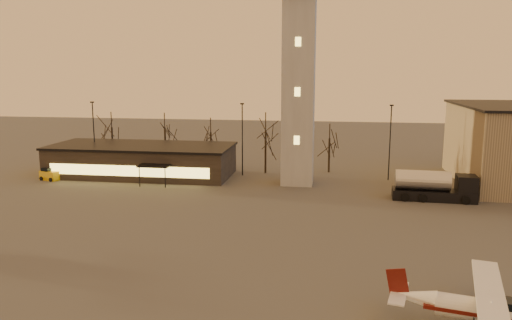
# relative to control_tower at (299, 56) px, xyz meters

# --- Properties ---
(ground) EXTENTS (220.00, 220.00, 0.00)m
(ground) POSITION_rel_control_tower_xyz_m (0.00, -30.00, -16.33)
(ground) COLOR #454340
(ground) RESTS_ON ground
(control_tower) EXTENTS (6.80, 6.80, 32.60)m
(control_tower) POSITION_rel_control_tower_xyz_m (0.00, 0.00, 0.00)
(control_tower) COLOR #989590
(control_tower) RESTS_ON ground
(terminal) EXTENTS (25.40, 12.20, 4.30)m
(terminal) POSITION_rel_control_tower_xyz_m (-21.99, 1.98, -14.17)
(terminal) COLOR black
(terminal) RESTS_ON ground
(light_poles) EXTENTS (58.50, 12.25, 10.14)m
(light_poles) POSITION_rel_control_tower_xyz_m (0.50, 1.00, -10.92)
(light_poles) COLOR black
(light_poles) RESTS_ON ground
(tree_row) EXTENTS (37.20, 9.20, 8.80)m
(tree_row) POSITION_rel_control_tower_xyz_m (-13.70, 9.16, -10.39)
(tree_row) COLOR black
(tree_row) RESTS_ON ground
(cessna_front) EXTENTS (9.11, 11.44, 3.15)m
(cessna_front) POSITION_rel_control_tower_xyz_m (13.04, -35.79, -15.25)
(cessna_front) COLOR silver
(cessna_front) RESTS_ON ground
(fuel_truck) EXTENTS (9.26, 3.41, 3.39)m
(fuel_truck) POSITION_rel_control_tower_xyz_m (15.96, -6.00, -14.99)
(fuel_truck) COLOR black
(fuel_truck) RESTS_ON ground
(service_cart) EXTENTS (2.96, 2.32, 1.68)m
(service_cart) POSITION_rel_control_tower_xyz_m (-33.13, -2.98, -15.68)
(service_cart) COLOR #C0950B
(service_cart) RESTS_ON ground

